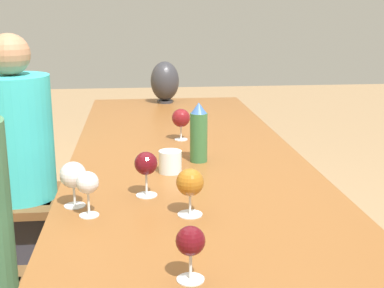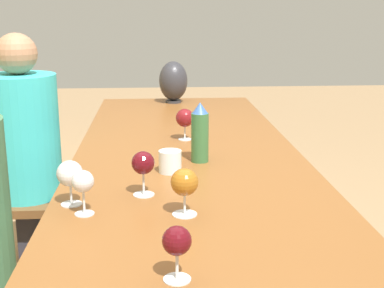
{
  "view_description": "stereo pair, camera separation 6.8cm",
  "coord_description": "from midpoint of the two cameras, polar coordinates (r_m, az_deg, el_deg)",
  "views": [
    {
      "loc": [
        -2.02,
        0.19,
        1.36
      ],
      "look_at": [
        -0.19,
        0.0,
        0.88
      ],
      "focal_mm": 50.0,
      "sensor_mm": 36.0,
      "label": 1
    },
    {
      "loc": [
        -2.03,
        0.13,
        1.36
      ],
      "look_at": [
        -0.19,
        0.0,
        0.88
      ],
      "focal_mm": 50.0,
      "sensor_mm": 36.0,
      "label": 2
    }
  ],
  "objects": [
    {
      "name": "water_tumbler",
      "position": [
        1.9,
        -1.33,
        -1.88
      ],
      "size": [
        0.08,
        0.08,
        0.08
      ],
      "color": "silver",
      "rests_on": "dining_table"
    },
    {
      "name": "wine_glass_0",
      "position": [
        1.66,
        -4.07,
        -2.16
      ],
      "size": [
        0.07,
        0.07,
        0.14
      ],
      "color": "silver",
      "rests_on": "dining_table"
    },
    {
      "name": "person_far",
      "position": [
        2.68,
        -16.46,
        -1.06
      ],
      "size": [
        0.35,
        0.35,
        1.24
      ],
      "color": "#2D2D38",
      "rests_on": "ground_plane"
    },
    {
      "name": "dining_table",
      "position": [
        2.13,
        0.56,
        -3.13
      ],
      "size": [
        2.71,
        0.91,
        0.78
      ],
      "color": "brown",
      "rests_on": "ground_plane"
    },
    {
      "name": "wine_glass_3",
      "position": [
        1.61,
        -11.73,
        -3.19
      ],
      "size": [
        0.08,
        0.08,
        0.14
      ],
      "color": "silver",
      "rests_on": "dining_table"
    },
    {
      "name": "chair_far",
      "position": [
        2.76,
        -17.84,
        -4.7
      ],
      "size": [
        0.44,
        0.44,
        0.88
      ],
      "color": "brown",
      "rests_on": "ground_plane"
    },
    {
      "name": "wine_glass_4",
      "position": [
        2.35,
        0.17,
        2.75
      ],
      "size": [
        0.08,
        0.08,
        0.14
      ],
      "color": "silver",
      "rests_on": "dining_table"
    },
    {
      "name": "water_bottle",
      "position": [
        2.02,
        1.81,
        1.16
      ],
      "size": [
        0.07,
        0.07,
        0.23
      ],
      "color": "#336638",
      "rests_on": "dining_table"
    },
    {
      "name": "wine_glass_2",
      "position": [
        1.16,
        0.08,
        -10.47
      ],
      "size": [
        0.06,
        0.06,
        0.13
      ],
      "color": "silver",
      "rests_on": "dining_table"
    },
    {
      "name": "wine_glass_1",
      "position": [
        1.5,
        0.49,
        -4.21
      ],
      "size": [
        0.08,
        0.08,
        0.14
      ],
      "color": "silver",
      "rests_on": "dining_table"
    },
    {
      "name": "vase",
      "position": [
        3.26,
        -1.41,
        6.71
      ],
      "size": [
        0.17,
        0.17,
        0.25
      ],
      "color": "#2D2D33",
      "rests_on": "dining_table"
    },
    {
      "name": "wine_glass_5",
      "position": [
        1.53,
        -10.32,
        -4.09
      ],
      "size": [
        0.06,
        0.06,
        0.13
      ],
      "color": "silver",
      "rests_on": "dining_table"
    }
  ]
}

